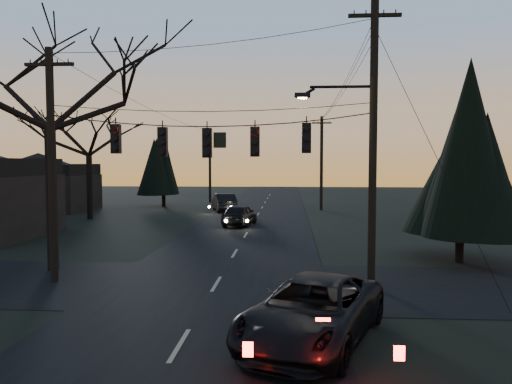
# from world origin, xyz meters

# --- Properties ---
(main_road) EXTENTS (8.00, 120.00, 0.02)m
(main_road) POSITION_xyz_m (0.00, 20.00, 0.01)
(main_road) COLOR black
(main_road) RESTS_ON ground
(cross_road) EXTENTS (60.00, 7.00, 0.02)m
(cross_road) POSITION_xyz_m (0.00, 10.00, 0.01)
(cross_road) COLOR black
(cross_road) RESTS_ON ground
(utility_pole_right) EXTENTS (5.00, 0.30, 10.00)m
(utility_pole_right) POSITION_xyz_m (5.50, 10.00, 0.00)
(utility_pole_right) COLOR black
(utility_pole_right) RESTS_ON ground
(utility_pole_left) EXTENTS (1.80, 0.30, 8.50)m
(utility_pole_left) POSITION_xyz_m (-6.00, 10.00, 0.00)
(utility_pole_left) COLOR black
(utility_pole_left) RESTS_ON ground
(utility_pole_far_r) EXTENTS (1.80, 0.30, 8.50)m
(utility_pole_far_r) POSITION_xyz_m (5.50, 38.00, 0.00)
(utility_pole_far_r) COLOR black
(utility_pole_far_r) RESTS_ON ground
(utility_pole_far_l) EXTENTS (0.30, 0.30, 8.00)m
(utility_pole_far_l) POSITION_xyz_m (-6.00, 46.00, 0.00)
(utility_pole_far_l) COLOR black
(utility_pole_far_l) RESTS_ON ground
(span_signal_assembly) EXTENTS (11.50, 0.44, 1.69)m
(span_signal_assembly) POSITION_xyz_m (-0.24, 10.00, 5.16)
(span_signal_assembly) COLOR black
(span_signal_assembly) RESTS_ON ground
(bare_tree_left) EXTENTS (9.03, 9.03, 11.41)m
(bare_tree_left) POSITION_xyz_m (-6.97, 11.89, 7.98)
(bare_tree_left) COLOR black
(bare_tree_left) RESTS_ON ground
(evergreen_right) EXTENTS (4.79, 4.79, 8.49)m
(evergreen_right) POSITION_xyz_m (10.06, 14.62, 4.84)
(evergreen_right) COLOR black
(evergreen_right) RESTS_ON ground
(bare_tree_dist) EXTENTS (6.58, 6.58, 9.76)m
(bare_tree_dist) POSITION_xyz_m (-12.67, 29.59, 6.81)
(bare_tree_dist) COLOR black
(bare_tree_dist) RESTS_ON ground
(evergreen_dist) EXTENTS (3.69, 3.69, 6.60)m
(evergreen_dist) POSITION_xyz_m (-9.81, 40.86, 3.89)
(evergreen_dist) COLOR black
(evergreen_dist) RESTS_ON ground
(house_left_far) EXTENTS (9.00, 7.00, 5.20)m
(house_left_far) POSITION_xyz_m (-20.00, 36.00, 2.60)
(house_left_far) COLOR black
(house_left_far) RESTS_ON ground
(suv_near) EXTENTS (4.36, 6.08, 1.54)m
(suv_near) POSITION_xyz_m (3.20, 4.44, 0.77)
(suv_near) COLOR black
(suv_near) RESTS_ON ground
(sedan_oncoming_a) EXTENTS (2.34, 4.58, 1.49)m
(sedan_oncoming_a) POSITION_xyz_m (-0.80, 26.43, 0.75)
(sedan_oncoming_a) COLOR black
(sedan_oncoming_a) RESTS_ON ground
(sedan_oncoming_b) EXTENTS (2.91, 5.03, 1.57)m
(sedan_oncoming_b) POSITION_xyz_m (-3.20, 36.29, 0.78)
(sedan_oncoming_b) COLOR black
(sedan_oncoming_b) RESTS_ON ground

